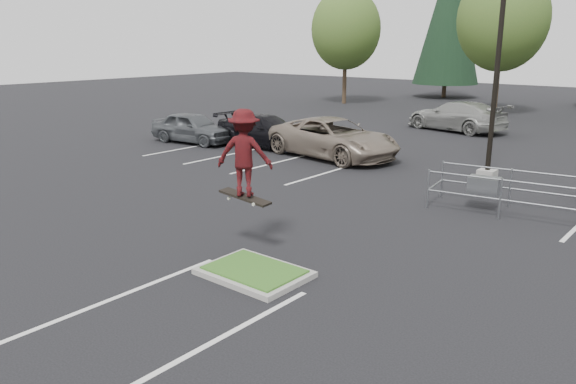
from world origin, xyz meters
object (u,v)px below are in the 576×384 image
Objects in this scene: cart_corral at (489,186)px; car_far_silver at (457,116)px; light_pole at (499,50)px; car_l_grey at (193,127)px; decid_a at (346,32)px; skateboarder at (244,153)px; car_l_tan at (333,138)px; decid_b at (502,23)px; car_l_black at (265,131)px; conif_a at (449,15)px.

car_far_silver is (-7.03, 14.07, 0.08)m from cart_corral.
light_pole reaches higher than car_l_grey.
car_far_silver is at bearing -31.69° from decid_a.
decid_a is (-18.51, 18.03, 1.02)m from light_pole.
light_pole is 11.35m from skateboarder.
car_l_tan is at bearing -94.42° from skateboarder.
decid_b is 2.22× the size of cart_corral.
skateboarder is at bearing 22.39° from car_far_silver.
cart_corral is 0.99× the size of car_l_grey.
light_pole is at bearing -44.25° from decid_a.
decid_a is at bearing 123.79° from cart_corral.
car_l_grey is at bearing 109.34° from car_l_tan.
decid_b is at bearing 109.35° from light_pole.
decid_a is 1.70× the size of car_l_black.
car_l_black is 1.19× the size of car_l_grey.
light_pole is 1.14× the size of decid_a.
decid_a is at bearing -89.16° from skateboarder.
cart_corral is 8.84m from car_l_tan.
conif_a reaches higher than car_l_tan.
decid_b is 30.15m from skateboarder.
car_l_grey is at bearing -172.17° from light_pole.
car_l_black is (-3.99, -19.03, -5.28)m from decid_b.
car_l_black is at bearing -82.01° from conif_a.
decid_a is 1.56× the size of car_far_silver.
decid_b reaches higher than car_far_silver.
car_l_black is at bearing -74.37° from car_l_grey.
decid_a reaches higher than car_far_silver.
skateboarder reaches higher than cart_corral.
skateboarder is at bearing -123.42° from cart_corral.
car_l_grey is at bearing 163.72° from cart_corral.
car_l_tan reaches higher than car_far_silver.
skateboarder reaches higher than car_l_tan.
conif_a is (4.01, 9.97, 1.52)m from decid_a.
skateboarder is 0.38× the size of car_far_silver.
decid_b is 1.84× the size of car_l_black.
cart_corral is at bearing -106.26° from car_l_black.
car_l_grey is (-15.53, 2.14, 0.01)m from cart_corral.
car_l_black is (-10.50, -0.50, -3.80)m from light_pole.
car_far_silver is (5.00, 10.50, 0.07)m from car_l_black.
conif_a is 2.28× the size of car_far_silver.
light_pole reaches higher than car_l_black.
skateboarder is at bearing -59.93° from decid_a.
skateboarder is 0.42× the size of car_l_black.
conif_a is at bearing -101.06° from skateboarder.
car_l_tan is at bearing 6.42° from car_far_silver.
car_l_black is (-12.03, 3.57, 0.02)m from cart_corral.
decid_b is 0.74× the size of conif_a.
decid_a is 4.10× the size of skateboarder.
car_l_black is at bearing -177.27° from light_pole.
skateboarder is at bearing -132.94° from car_l_grey.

